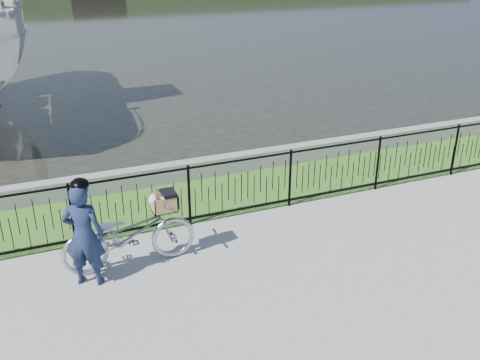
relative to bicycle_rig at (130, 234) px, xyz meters
name	(u,v)px	position (x,y,z in m)	size (l,w,h in m)	color
ground	(279,257)	(2.25, -0.69, -0.55)	(120.00, 120.00, 0.00)	gray
grass_strip	(222,194)	(2.25, 1.91, -0.55)	(60.00, 2.00, 0.01)	#3A6A21
water	(65,20)	(2.25, 32.31, -0.55)	(120.00, 120.00, 0.00)	black
quay_wall	(206,167)	(2.25, 2.91, -0.35)	(60.00, 0.30, 0.40)	gray
fence	(241,187)	(2.25, 0.91, 0.02)	(14.00, 0.06, 1.15)	black
bicycle_rig	(130,234)	(0.00, 0.00, 0.00)	(2.08, 0.72, 1.18)	#ACB2B8
cyclist	(84,233)	(-0.69, -0.24, 0.28)	(0.69, 0.59, 1.68)	#17223F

